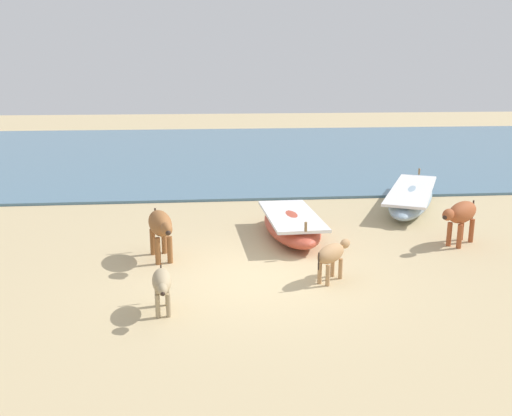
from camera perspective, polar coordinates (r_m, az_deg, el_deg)
ground at (r=10.37m, az=0.20°, el=-7.06°), size 80.00×80.00×0.00m
sea_water at (r=25.98m, az=-3.40°, el=5.90°), size 60.00×20.00×0.08m
fishing_boat_0 at (r=12.61m, az=3.70°, el=-1.74°), size 1.29×3.17×0.76m
fishing_boat_1 at (r=16.03m, az=15.89°, el=1.12°), size 3.17×4.87×0.73m
cow_adult_rust at (r=12.79m, az=20.61°, el=-0.61°), size 1.28×1.16×0.96m
calf_near_dun at (r=8.82m, az=-9.79°, el=-7.74°), size 0.37×1.06×0.69m
calf_far_tan at (r=10.06m, az=7.91°, el=-4.81°), size 0.88×0.90×0.70m
cow_second_adult_brown at (r=11.18m, az=-9.92°, el=-1.83°), size 0.69×1.51×1.00m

